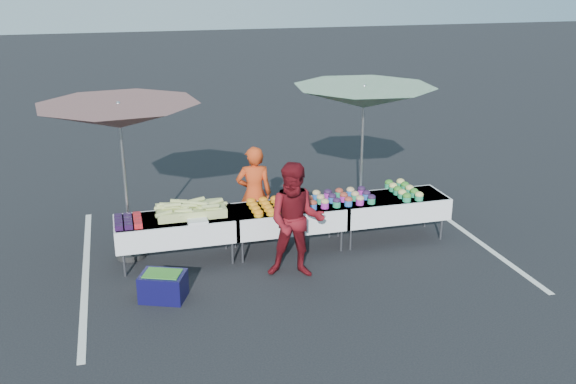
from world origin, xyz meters
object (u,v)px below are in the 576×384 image
object	(u,v)px
vendor	(254,194)
storage_bin	(163,285)
umbrella_right	(364,98)
table_center	(288,216)
customer	(296,221)
umbrella_left	(119,117)
table_right	(391,206)
table_left	(176,228)

from	to	relation	value
vendor	storage_bin	distance (m)	2.47
umbrella_right	table_center	bearing A→B (deg)	-152.96
table_center	storage_bin	distance (m)	2.44
customer	umbrella_left	bearing A→B (deg)	168.50
customer	table_right	bearing A→B (deg)	43.63
storage_bin	table_center	bearing A→B (deg)	51.13
vendor	umbrella_left	size ratio (longest dim) A/B	0.54
table_center	storage_bin	size ratio (longest dim) A/B	2.56
table_left	customer	world-z (taller)	customer
customer	table_left	bearing A→B (deg)	168.64
table_center	table_right	xyz separation A→B (m)	(1.80, 0.00, 0.00)
customer	storage_bin	xyz separation A→B (m)	(-1.98, -0.22, -0.67)
table_left	umbrella_right	world-z (taller)	umbrella_right
table_right	umbrella_right	bearing A→B (deg)	106.21
table_right	umbrella_left	world-z (taller)	umbrella_left
table_center	umbrella_right	bearing A→B (deg)	27.04
table_left	table_center	xyz separation A→B (m)	(1.80, 0.00, 0.00)
table_center	umbrella_right	xyz separation A→B (m)	(1.57, 0.80, 1.70)
customer	vendor	bearing A→B (deg)	119.26
table_right	storage_bin	size ratio (longest dim) A/B	2.56
table_center	storage_bin	bearing A→B (deg)	-151.54
umbrella_left	umbrella_right	world-z (taller)	umbrella_right
table_right	customer	world-z (taller)	customer
storage_bin	umbrella_left	bearing A→B (deg)	126.46
vendor	umbrella_right	bearing A→B (deg)	-165.51
umbrella_left	umbrella_right	size ratio (longest dim) A/B	1.00
table_center	table_right	size ratio (longest dim) A/B	1.00
table_right	umbrella_left	distance (m)	4.64
customer	umbrella_right	distance (m)	2.81
table_left	table_right	size ratio (longest dim) A/B	1.00
umbrella_left	umbrella_right	bearing A→B (deg)	5.62
table_left	umbrella_left	size ratio (longest dim) A/B	0.61
table_right	umbrella_right	xyz separation A→B (m)	(-0.23, 0.80, 1.70)
table_center	umbrella_right	size ratio (longest dim) A/B	0.61
table_right	customer	distance (m)	2.17
umbrella_left	storage_bin	distance (m)	2.62
vendor	table_center	bearing A→B (deg)	135.63
table_left	customer	xyz separation A→B (m)	(1.66, -0.93, 0.30)
table_center	customer	size ratio (longest dim) A/B	1.06
vendor	umbrella_right	world-z (taller)	umbrella_right
umbrella_left	storage_bin	bearing A→B (deg)	-76.22
umbrella_left	storage_bin	size ratio (longest dim) A/B	4.17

